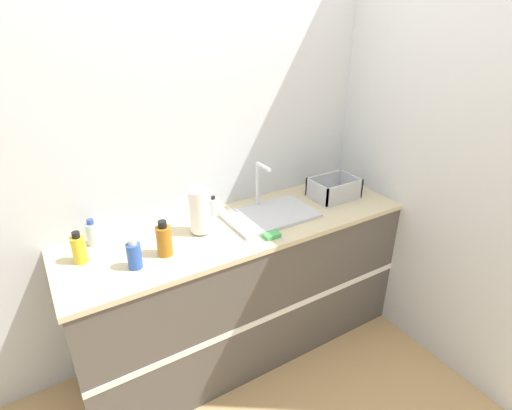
% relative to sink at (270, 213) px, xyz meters
% --- Properties ---
extents(ground_plane, '(12.00, 12.00, 0.00)m').
position_rel_sink_xyz_m(ground_plane, '(-0.20, -0.30, -0.95)').
color(ground_plane, tan).
extents(wall_back, '(4.45, 0.06, 2.60)m').
position_rel_sink_xyz_m(wall_back, '(-0.20, 0.32, 0.35)').
color(wall_back, silver).
rests_on(wall_back, ground_plane).
extents(wall_right, '(0.06, 2.59, 2.60)m').
position_rel_sink_xyz_m(wall_right, '(0.86, -0.01, 0.35)').
color(wall_right, silver).
rests_on(wall_right, ground_plane).
extents(counter_cabinet, '(2.07, 0.62, 0.93)m').
position_rel_sink_xyz_m(counter_cabinet, '(-0.20, -0.01, -0.48)').
color(counter_cabinet, '#514C47').
rests_on(counter_cabinet, ground_plane).
extents(sink, '(0.54, 0.34, 0.31)m').
position_rel_sink_xyz_m(sink, '(0.00, 0.00, 0.00)').
color(sink, silver).
rests_on(sink, counter_cabinet).
extents(paper_towel_roll, '(0.11, 0.11, 0.26)m').
position_rel_sink_xyz_m(paper_towel_roll, '(-0.44, 0.04, 0.11)').
color(paper_towel_roll, '#4C4C51').
rests_on(paper_towel_roll, counter_cabinet).
extents(dish_rack, '(0.30, 0.22, 0.13)m').
position_rel_sink_xyz_m(dish_rack, '(0.52, 0.01, 0.03)').
color(dish_rack, '#B7BABF').
rests_on(dish_rack, counter_cabinet).
extents(bottle_amber, '(0.08, 0.08, 0.19)m').
position_rel_sink_xyz_m(bottle_amber, '(-0.69, -0.08, 0.06)').
color(bottle_amber, '#B26B19').
rests_on(bottle_amber, counter_cabinet).
extents(bottle_blue, '(0.07, 0.07, 0.16)m').
position_rel_sink_xyz_m(bottle_blue, '(-0.85, -0.11, 0.05)').
color(bottle_blue, '#2D56B7').
rests_on(bottle_blue, counter_cabinet).
extents(bottle_yellow, '(0.07, 0.07, 0.17)m').
position_rel_sink_xyz_m(bottle_yellow, '(-1.07, 0.07, 0.05)').
color(bottle_yellow, yellow).
rests_on(bottle_yellow, counter_cabinet).
extents(bottle_clear, '(0.06, 0.06, 0.15)m').
position_rel_sink_xyz_m(bottle_clear, '(-0.98, 0.22, 0.04)').
color(bottle_clear, silver).
rests_on(bottle_clear, counter_cabinet).
extents(soap_dispenser, '(0.06, 0.06, 0.12)m').
position_rel_sink_xyz_m(soap_dispenser, '(-0.28, 0.20, 0.03)').
color(soap_dispenser, silver).
rests_on(soap_dispenser, counter_cabinet).
extents(sponge, '(0.09, 0.06, 0.02)m').
position_rel_sink_xyz_m(sponge, '(-0.13, -0.22, -0.01)').
color(sponge, '#4CB259').
rests_on(sponge, counter_cabinet).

